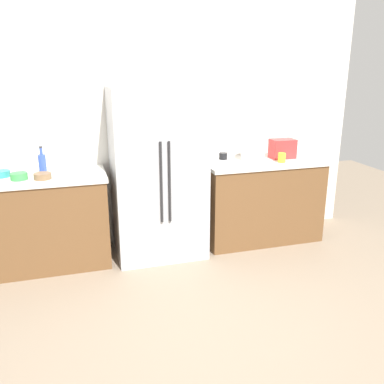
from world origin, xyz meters
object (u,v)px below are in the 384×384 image
cup_a (26,169)px  bowl_b (19,176)px  refrigerator (158,174)px  cup_b (223,156)px  bottle_a (42,164)px  bowl_a (43,176)px  toaster (282,149)px  cup_c (282,158)px  bowl_c (2,174)px  rice_cooker (253,148)px

cup_a → bowl_b: (-0.05, -0.22, -0.01)m
refrigerator → bowl_b: (-1.31, -0.05, 0.08)m
cup_b → bottle_a: bearing=-176.0°
bottle_a → bowl_a: bottle_a is taller
toaster → bottle_a: bottle_a is taller
cup_b → refrigerator: bearing=-164.7°
toaster → cup_b: bearing=169.2°
cup_a → cup_c: 2.61m
bowl_c → cup_c: bearing=-4.3°
toaster → bottle_a: 2.55m
cup_b → bowl_a: cup_b is taller
refrigerator → bowl_a: bearing=-175.5°
bowl_b → cup_c: bearing=-1.3°
bottle_a → cup_c: (2.44, -0.19, -0.05)m
bowl_a → bowl_b: (-0.21, 0.04, 0.00)m
toaster → cup_c: (-0.11, -0.19, -0.06)m
toaster → bowl_a: 2.56m
bottle_a → cup_b: size_ratio=3.02×
cup_a → cup_b: bearing=1.2°
refrigerator → bottle_a: size_ratio=6.36×
refrigerator → bowl_c: 1.48m
toaster → cup_c: bearing=-119.4°
bottle_a → cup_b: (1.89, 0.13, -0.07)m
refrigerator → cup_a: size_ratio=20.53×
bottle_a → cup_b: bearing=4.0°
bottle_a → cup_c: bearing=-4.4°
rice_cooker → cup_a: size_ratio=3.55×
toaster → rice_cooker: size_ratio=0.90×
bowl_c → bowl_b: bearing=-42.8°
refrigerator → bottle_a: bearing=175.6°
bottle_a → cup_c: size_ratio=2.69×
toaster → cup_b: size_ratio=2.99×
cup_a → toaster: bearing=-1.8°
rice_cooker → cup_c: size_ratio=2.96×
cup_b → bowl_b: cup_b is taller
toaster → bowl_a: size_ratio=1.71×
cup_c → bowl_b: cup_c is taller
rice_cooker → bottle_a: size_ratio=1.10×
bottle_a → cup_a: bearing=151.2°
cup_b → bowl_a: size_ratio=0.57×
bowl_b → bowl_c: 0.22m
cup_c → bowl_b: size_ratio=0.67×
cup_a → bowl_b: 0.22m
bottle_a → bowl_b: bottle_a is taller
toaster → bowl_b: toaster is taller
bottle_a → bowl_c: bottle_a is taller
bowl_a → bowl_c: size_ratio=1.06×
rice_cooker → bowl_c: size_ratio=2.02×
cup_c → bowl_c: 2.82m
rice_cooker → bowl_a: bearing=-176.0°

